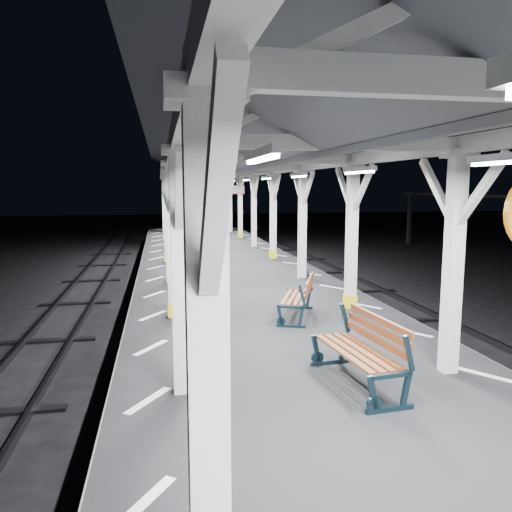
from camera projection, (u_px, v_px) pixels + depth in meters
name	position (u px, v px, depth m)	size (l,w,h in m)	color
ground	(287.00, 392.00, 9.30)	(120.00, 120.00, 0.00)	black
platform	(287.00, 366.00, 9.23)	(6.00, 50.00, 1.00)	black
hazard_stripes_left	(151.00, 348.00, 8.70)	(1.00, 48.00, 0.01)	silver
hazard_stripes_right	(410.00, 332.00, 9.61)	(1.00, 48.00, 0.01)	silver
canopy	(289.00, 142.00, 8.65)	(5.40, 49.00, 4.65)	silver
bench_near	(364.00, 349.00, 7.03)	(0.85, 1.88, 0.99)	#11232D
bench_mid	(300.00, 296.00, 10.63)	(1.17, 1.74, 0.89)	#11232D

